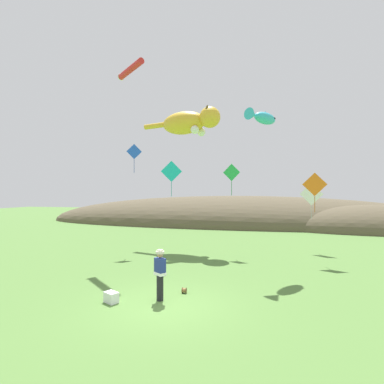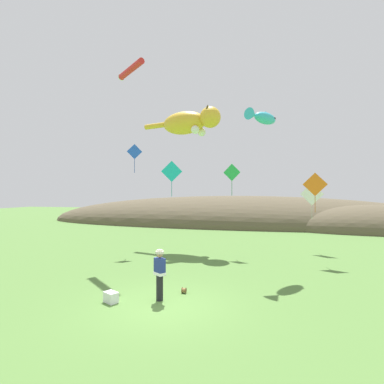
# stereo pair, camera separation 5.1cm
# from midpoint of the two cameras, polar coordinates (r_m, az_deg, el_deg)

# --- Properties ---
(ground_plane) EXTENTS (120.00, 120.00, 0.00)m
(ground_plane) POSITION_cam_midpoint_polar(r_m,az_deg,el_deg) (10.74, -5.57, -20.68)
(ground_plane) COLOR #517A38
(distant_hill_ridge) EXTENTS (51.04, 15.56, 6.84)m
(distant_hill_ridge) POSITION_cam_midpoint_polar(r_m,az_deg,el_deg) (36.75, 12.49, -6.07)
(distant_hill_ridge) COLOR brown
(distant_hill_ridge) RESTS_ON ground
(festival_attendant) EXTENTS (0.49, 0.46, 1.77)m
(festival_attendant) POSITION_cam_midpoint_polar(r_m,az_deg,el_deg) (10.90, -6.25, -15.11)
(festival_attendant) COLOR black
(festival_attendant) RESTS_ON ground
(kite_spool) EXTENTS (0.16, 0.21, 0.21)m
(kite_spool) POSITION_cam_midpoint_polar(r_m,az_deg,el_deg) (11.81, -1.62, -18.21)
(kite_spool) COLOR olive
(kite_spool) RESTS_ON ground
(picnic_cooler) EXTENTS (0.58, 0.52, 0.36)m
(picnic_cooler) POSITION_cam_midpoint_polar(r_m,az_deg,el_deg) (11.23, -15.27, -18.78)
(picnic_cooler) COLOR white
(picnic_cooler) RESTS_ON ground
(kite_giant_cat) EXTENTS (6.20, 2.64, 1.93)m
(kite_giant_cat) POSITION_cam_midpoint_polar(r_m,az_deg,el_deg) (22.11, -0.63, 13.10)
(kite_giant_cat) COLOR gold
(kite_fish_windsock) EXTENTS (1.73, 2.20, 0.69)m
(kite_fish_windsock) POSITION_cam_midpoint_polar(r_m,az_deg,el_deg) (16.19, 13.14, 13.67)
(kite_fish_windsock) COLOR #33B2CC
(kite_tube_streamer) EXTENTS (2.47, 2.18, 0.44)m
(kite_tube_streamer) POSITION_cam_midpoint_polar(r_m,az_deg,el_deg) (19.48, -11.77, 21.86)
(kite_tube_streamer) COLOR red
(kite_diamond_green) EXTENTS (1.08, 0.19, 2.00)m
(kite_diamond_green) POSITION_cam_midpoint_polar(r_m,az_deg,el_deg) (18.95, 7.47, 3.66)
(kite_diamond_green) COLOR green
(kite_diamond_orange) EXTENTS (1.29, 0.10, 2.20)m
(kite_diamond_orange) POSITION_cam_midpoint_polar(r_m,az_deg,el_deg) (17.81, 22.26, 1.30)
(kite_diamond_orange) COLOR orange
(kite_diamond_teal) EXTENTS (1.26, 0.44, 2.23)m
(kite_diamond_teal) POSITION_cam_midpoint_polar(r_m,az_deg,el_deg) (18.85, -4.02, 3.89)
(kite_diamond_teal) COLOR #19BFBF
(kite_diamond_blue) EXTENTS (0.88, 0.50, 1.90)m
(kite_diamond_blue) POSITION_cam_midpoint_polar(r_m,az_deg,el_deg) (20.18, -11.03, 7.50)
(kite_diamond_blue) COLOR blue
(kite_diamond_white) EXTENTS (1.38, 0.57, 2.38)m
(kite_diamond_white) POSITION_cam_midpoint_polar(r_m,az_deg,el_deg) (21.04, 21.71, -0.41)
(kite_diamond_white) COLOR white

